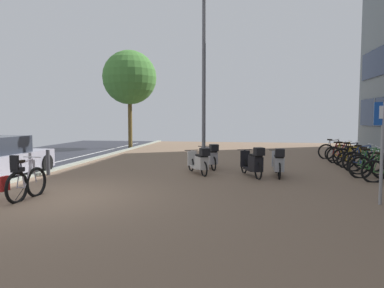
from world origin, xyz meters
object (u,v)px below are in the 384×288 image
(bollard_far, at_px, (48,162))
(lamp_post, at_px, (204,73))
(bicycle_rack_04, at_px, (354,160))
(bicycle_rack_08, at_px, (334,152))
(bicycle_foreground, at_px, (24,183))
(bicycle_rack_03, at_px, (363,161))
(bicycle_rack_02, at_px, (369,164))
(bicycle_rack_01, at_px, (372,167))
(scooter_near, at_px, (200,162))
(scooter_mid, at_px, (278,163))
(scooter_far, at_px, (210,157))
(bicycle_rack_07, at_px, (340,154))
(scooter_extra, at_px, (253,163))
(bicycle_rack_05, at_px, (351,157))
(parking_sign, at_px, (383,141))
(street_tree, at_px, (130,78))
(bicycle_rack_06, at_px, (344,155))

(bollard_far, bearing_deg, lamp_post, 26.95)
(bicycle_rack_04, xyz_separation_m, bicycle_rack_08, (-0.04, 2.96, 0.03))
(bicycle_foreground, xyz_separation_m, bicycle_rack_03, (9.31, 5.75, -0.04))
(bicycle_rack_08, bearing_deg, bicycle_rack_02, -88.97)
(bicycle_rack_01, distance_m, scooter_near, 5.50)
(scooter_mid, xyz_separation_m, scooter_far, (-2.36, 1.42, -0.00))
(bicycle_rack_07, xyz_separation_m, lamp_post, (-5.73, -2.85, 3.28))
(bicycle_rack_02, height_order, bollard_far, bicycle_rack_02)
(scooter_extra, bearing_deg, bollard_far, -174.81)
(bicycle_rack_07, height_order, scooter_extra, scooter_extra)
(bicycle_rack_01, xyz_separation_m, scooter_near, (-5.50, -0.03, 0.07))
(bicycle_rack_01, height_order, lamp_post, lamp_post)
(bicycle_rack_04, height_order, bicycle_rack_05, bicycle_rack_05)
(bicycle_rack_01, distance_m, bicycle_rack_07, 4.45)
(bicycle_foreground, bearing_deg, parking_sign, 5.16)
(street_tree, distance_m, bollard_far, 11.42)
(scooter_far, bearing_deg, scooter_extra, -45.70)
(bicycle_rack_06, bearing_deg, bicycle_foreground, -139.21)
(bicycle_rack_07, distance_m, scooter_mid, 5.52)
(bicycle_rack_02, bearing_deg, bicycle_rack_01, -101.16)
(scooter_mid, bearing_deg, bicycle_rack_08, 60.80)
(street_tree, bearing_deg, bicycle_rack_05, -30.63)
(bicycle_rack_01, distance_m, bicycle_rack_08, 5.18)
(parking_sign, relative_size, street_tree, 0.37)
(bicycle_foreground, height_order, bicycle_rack_08, bicycle_foreground)
(parking_sign, bearing_deg, bicycle_rack_05, 79.42)
(scooter_near, xyz_separation_m, street_tree, (-5.74, 9.77, 4.00))
(scooter_near, height_order, bollard_far, scooter_near)
(bicycle_rack_06, xyz_separation_m, parking_sign, (-1.14, -7.24, 1.06))
(bicycle_rack_04, xyz_separation_m, lamp_post, (-5.67, -0.63, 3.28))
(scooter_extra, bearing_deg, bicycle_rack_04, 33.54)
(scooter_far, xyz_separation_m, parking_sign, (4.26, -4.83, 0.96))
(scooter_extra, bearing_deg, bicycle_rack_03, 24.60)
(bicycle_rack_07, height_order, scooter_mid, scooter_mid)
(bicycle_rack_03, relative_size, bollard_far, 1.72)
(bicycle_rack_01, distance_m, scooter_mid, 2.91)
(lamp_post, height_order, bollard_far, lamp_post)
(bicycle_rack_05, height_order, scooter_mid, bicycle_rack_05)
(bicycle_rack_06, height_order, bollard_far, bicycle_rack_06)
(bicycle_rack_01, relative_size, bicycle_rack_04, 1.19)
(bollard_far, bearing_deg, street_tree, 93.90)
(bollard_far, bearing_deg, scooter_extra, 5.19)
(scooter_near, relative_size, scooter_mid, 0.85)
(street_tree, bearing_deg, bicycle_foreground, -81.37)
(bicycle_rack_04, relative_size, scooter_near, 0.77)
(bicycle_rack_07, relative_size, scooter_far, 0.76)
(scooter_far, xyz_separation_m, scooter_extra, (1.56, -1.59, 0.02))
(bicycle_rack_06, bearing_deg, scooter_near, -146.48)
(parking_sign, height_order, lamp_post, lamp_post)
(lamp_post, bearing_deg, bicycle_rack_05, 13.39)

